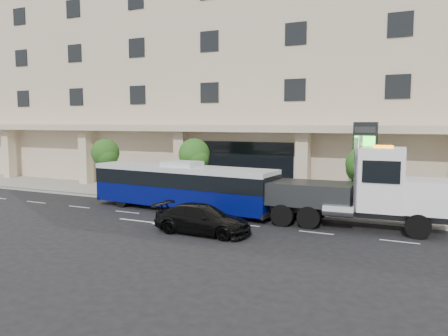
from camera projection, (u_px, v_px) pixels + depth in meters
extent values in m
plane|color=black|center=(194.00, 213.00, 27.17)|extent=(120.00, 120.00, 0.00)
cube|color=gray|center=(228.00, 199.00, 31.66)|extent=(120.00, 6.00, 0.15)
cube|color=gray|center=(209.00, 207.00, 28.96)|extent=(120.00, 0.30, 0.15)
cube|color=#C8B696|center=(276.00, 75.00, 40.06)|extent=(60.00, 15.00, 20.00)
cube|color=#C8B696|center=(238.00, 128.00, 32.74)|extent=(60.00, 2.80, 0.50)
cube|color=black|center=(244.00, 167.00, 34.11)|extent=(8.00, 0.12, 4.00)
cube|color=#C8B696|center=(9.00, 153.00, 43.65)|extent=(0.90, 0.90, 4.90)
cube|color=#C8B696|center=(86.00, 156.00, 39.39)|extent=(0.90, 0.90, 4.90)
cube|color=#C8B696|center=(181.00, 160.00, 35.14)|extent=(0.90, 0.90, 4.90)
cube|color=#C8B696|center=(303.00, 166.00, 30.89)|extent=(0.90, 0.90, 4.90)
cylinder|color=#422B19|center=(106.00, 174.00, 34.50)|extent=(0.14, 0.14, 2.80)
sphere|color=#184513|center=(105.00, 153.00, 34.32)|extent=(2.20, 2.20, 2.20)
sphere|color=#184513|center=(107.00, 157.00, 34.02)|extent=(1.65, 1.65, 1.65)
sphere|color=#184513|center=(104.00, 157.00, 34.67)|extent=(1.54, 1.54, 1.54)
cylinder|color=#422B19|center=(194.00, 179.00, 31.09)|extent=(0.14, 0.14, 2.94)
sphere|color=#184513|center=(194.00, 154.00, 30.90)|extent=(2.20, 2.20, 2.20)
sphere|color=#184513|center=(197.00, 159.00, 30.61)|extent=(1.65, 1.65, 1.65)
sphere|color=#184513|center=(192.00, 159.00, 31.25)|extent=(1.54, 1.54, 1.54)
cylinder|color=#422B19|center=(362.00, 191.00, 26.21)|extent=(0.14, 0.14, 2.73)
sphere|color=#184513|center=(362.00, 164.00, 26.03)|extent=(2.00, 2.00, 2.00)
sphere|color=#184513|center=(368.00, 169.00, 25.74)|extent=(1.50, 1.50, 1.50)
sphere|color=#184513|center=(358.00, 170.00, 26.38)|extent=(1.40, 1.40, 1.40)
cylinder|color=black|center=(122.00, 199.00, 29.15)|extent=(1.06, 0.39, 1.04)
cylinder|color=black|center=(143.00, 195.00, 31.04)|extent=(1.06, 0.39, 1.04)
cylinder|color=black|center=(219.00, 211.00, 25.45)|extent=(1.06, 0.39, 1.04)
cylinder|color=black|center=(236.00, 204.00, 27.34)|extent=(1.06, 0.39, 1.04)
cube|color=#050B53|center=(182.00, 195.00, 27.99)|extent=(12.67, 3.55, 1.25)
cube|color=black|center=(182.00, 178.00, 27.87)|extent=(12.67, 3.59, 0.94)
cube|color=silver|center=(182.00, 169.00, 27.81)|extent=(12.67, 3.55, 0.31)
cube|color=silver|center=(182.00, 164.00, 27.78)|extent=(2.41, 1.84, 0.31)
cube|color=#2D3033|center=(111.00, 195.00, 31.10)|extent=(0.34, 2.61, 0.31)
cube|color=#2D3033|center=(271.00, 213.00, 24.99)|extent=(0.34, 2.61, 0.31)
cube|color=#2D3033|center=(353.00, 211.00, 23.44)|extent=(9.50, 1.60, 0.44)
cube|color=white|center=(428.00, 196.00, 21.96)|extent=(2.36, 2.67, 1.67)
cube|color=white|center=(382.00, 179.00, 22.72)|extent=(2.37, 2.89, 3.23)
cube|color=black|center=(404.00, 170.00, 22.27)|extent=(0.23, 2.45, 1.33)
cylinder|color=silver|center=(355.00, 175.00, 22.03)|extent=(0.21, 0.21, 3.78)
cylinder|color=silver|center=(360.00, 170.00, 24.28)|extent=(0.21, 0.21, 3.78)
cube|color=#2D3033|center=(309.00, 193.00, 24.26)|extent=(4.80, 2.91, 1.22)
cube|color=#2D3033|center=(263.00, 202.00, 25.34)|extent=(1.79, 0.40, 0.24)
cube|color=#2D3033|center=(252.00, 208.00, 25.63)|extent=(0.38, 2.01, 0.20)
cube|color=orange|center=(383.00, 147.00, 22.55)|extent=(1.02, 0.44, 0.16)
cylinder|color=black|center=(418.00, 226.00, 21.20)|extent=(1.24, 0.42, 1.22)
cylinder|color=black|center=(417.00, 217.00, 23.35)|extent=(1.24, 0.42, 1.22)
cylinder|color=black|center=(309.00, 217.00, 23.21)|extent=(1.24, 0.42, 1.22)
cylinder|color=black|center=(317.00, 209.00, 25.36)|extent=(1.24, 0.42, 1.22)
cylinder|color=black|center=(282.00, 215.00, 23.76)|extent=(1.24, 0.42, 1.22)
cylinder|color=black|center=(292.00, 207.00, 25.91)|extent=(1.24, 0.42, 1.22)
imported|color=black|center=(202.00, 219.00, 22.22)|extent=(5.10, 2.09, 1.48)
cube|color=black|center=(364.00, 168.00, 26.40)|extent=(1.40, 0.54, 5.52)
cube|color=#27D723|center=(365.00, 144.00, 26.01)|extent=(1.20, 0.13, 0.92)
cube|color=silver|center=(364.00, 162.00, 26.13)|extent=(1.20, 0.13, 0.55)
cube|color=#262628|center=(365.00, 130.00, 25.93)|extent=(1.20, 0.13, 0.37)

